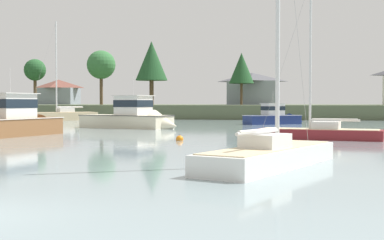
% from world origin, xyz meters
% --- Properties ---
extents(far_shore_bank, '(191.07, 50.77, 2.15)m').
position_xyz_m(far_shore_bank, '(0.00, 94.39, 1.08)').
color(far_shore_bank, '#4C563D').
rests_on(far_shore_bank, ground).
extents(cruiser_cream, '(11.03, 6.66, 6.40)m').
position_xyz_m(cruiser_cream, '(-6.70, 41.08, 0.69)').
color(cruiser_cream, beige).
rests_on(cruiser_cream, ground).
extents(cruiser_navy, '(7.65, 5.97, 4.65)m').
position_xyz_m(cruiser_navy, '(7.05, 53.60, 0.54)').
color(cruiser_navy, navy).
rests_on(cruiser_navy, ground).
extents(cruiser_wood, '(5.18, 10.30, 6.10)m').
position_xyz_m(cruiser_wood, '(-12.35, 27.76, 0.77)').
color(cruiser_wood, brown).
rests_on(cruiser_wood, ground).
extents(sailboat_white, '(5.45, 8.81, 13.43)m').
position_xyz_m(sailboat_white, '(6.87, 10.26, 0.27)').
color(sailboat_white, white).
rests_on(sailboat_white, ground).
extents(sailboat_maroon, '(8.66, 4.11, 11.48)m').
position_xyz_m(sailboat_maroon, '(10.04, 27.26, 0.24)').
color(sailboat_maroon, maroon).
rests_on(sailboat_maroon, ground).
extents(sailboat_sand, '(9.02, 8.78, 14.73)m').
position_xyz_m(sailboat_sand, '(-23.06, 61.95, 0.31)').
color(sailboat_sand, tan).
rests_on(sailboat_sand, ground).
extents(mooring_buoy_orange, '(0.50, 0.50, 0.55)m').
position_xyz_m(mooring_buoy_orange, '(0.72, 24.50, 0.09)').
color(mooring_buoy_orange, orange).
rests_on(mooring_buoy_orange, ground).
extents(mooring_buoy_green, '(0.38, 0.38, 0.44)m').
position_xyz_m(mooring_buoy_green, '(13.25, 48.90, 0.07)').
color(mooring_buoy_green, '#1E8C47').
rests_on(mooring_buoy_green, ground).
extents(shore_tree_inland_c, '(4.49, 4.49, 9.32)m').
position_xyz_m(shore_tree_inland_c, '(0.68, 86.37, 8.69)').
color(shore_tree_inland_c, brown).
rests_on(shore_tree_inland_c, far_shore_bank).
extents(shore_tree_inland_a, '(5.49, 5.49, 10.42)m').
position_xyz_m(shore_tree_inland_a, '(-26.43, 89.25, 9.77)').
color(shore_tree_inland_a, brown).
rests_on(shore_tree_inland_a, far_shore_bank).
extents(shore_tree_center, '(5.31, 5.31, 10.59)m').
position_xyz_m(shore_tree_center, '(-13.61, 76.97, 9.42)').
color(shore_tree_center, brown).
rests_on(shore_tree_center, far_shore_bank).
extents(shore_tree_left_mid, '(4.20, 4.20, 8.84)m').
position_xyz_m(shore_tree_left_mid, '(-39.37, 88.04, 8.78)').
color(shore_tree_left_mid, brown).
rests_on(shore_tree_left_mid, far_shore_bank).
extents(cottage_hillside, '(9.80, 10.76, 6.18)m').
position_xyz_m(cottage_hillside, '(2.23, 94.79, 5.34)').
color(cottage_hillside, gray).
rests_on(cottage_hillside, far_shore_bank).
extents(cottage_eastern, '(8.78, 6.81, 5.62)m').
position_xyz_m(cottage_eastern, '(-42.10, 105.86, 5.06)').
color(cottage_eastern, gray).
rests_on(cottage_eastern, far_shore_bank).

